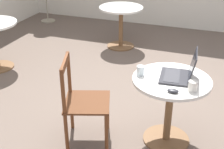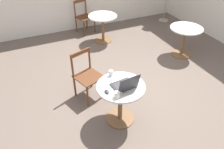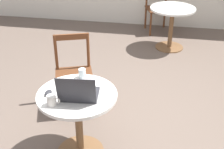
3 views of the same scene
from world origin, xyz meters
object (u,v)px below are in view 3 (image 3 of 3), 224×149
object	(u,v)px
mouse	(48,93)
mug	(52,100)
cafe_table_near	(78,111)
cafe_table_far	(172,19)
laptop	(79,93)
drinking_glass	(82,73)
chair_far_back	(158,8)
chair_near_back	(74,74)

from	to	relation	value
mouse	mug	size ratio (longest dim) A/B	0.84
cafe_table_near	cafe_table_far	distance (m)	2.87
cafe_table_near	laptop	world-z (taller)	laptop
mouse	drinking_glass	world-z (taller)	drinking_glass
cafe_table_near	laptop	size ratio (longest dim) A/B	2.02
cafe_table_near	laptop	xyz separation A→B (m)	(0.04, -0.06, 0.24)
chair_far_back	laptop	size ratio (longest dim) A/B	2.44
chair_far_back	laptop	distance (m)	3.63
mug	laptop	bearing A→B (deg)	35.58
cafe_table_near	chair_far_back	xyz separation A→B (m)	(0.58, 3.52, -0.07)
chair_far_back	drinking_glass	distance (m)	3.29
chair_far_back	cafe_table_near	bearing A→B (deg)	-99.35
chair_near_back	mug	xyz separation A→B (m)	(0.11, -1.00, 0.31)
mouse	cafe_table_near	bearing A→B (deg)	11.91
chair_near_back	drinking_glass	world-z (taller)	chair_near_back
cafe_table_near	drinking_glass	xyz separation A→B (m)	(-0.03, 0.30, 0.24)
drinking_glass	mug	bearing A→B (deg)	-104.90
laptop	mouse	size ratio (longest dim) A/B	3.65
laptop	mouse	distance (m)	0.29
laptop	drinking_glass	size ratio (longest dim) A/B	3.89
cafe_table_far	chair_far_back	xyz separation A→B (m)	(-0.26, 0.77, -0.07)
cafe_table_far	mouse	world-z (taller)	mouse
mug	drinking_glass	distance (m)	0.52
cafe_table_far	drinking_glass	size ratio (longest dim) A/B	7.87
mouse	laptop	bearing A→B (deg)	-2.20
mouse	drinking_glass	distance (m)	0.42
chair_near_back	chair_far_back	bearing A→B (deg)	72.56
laptop	mug	xyz separation A→B (m)	(-0.20, -0.14, -0.01)
chair_near_back	chair_far_back	xyz separation A→B (m)	(0.85, 2.72, 0.00)
cafe_table_far	drinking_glass	xyz separation A→B (m)	(-0.87, -2.45, 0.24)
laptop	drinking_glass	bearing A→B (deg)	100.14
chair_near_back	laptop	world-z (taller)	laptop
chair_near_back	laptop	xyz separation A→B (m)	(0.31, -0.86, 0.31)
mug	drinking_glass	size ratio (longest dim) A/B	1.27
mouse	chair_near_back	bearing A→B (deg)	91.60
chair_far_back	mug	size ratio (longest dim) A/B	7.52
chair_near_back	mouse	bearing A→B (deg)	-88.40
chair_near_back	drinking_glass	size ratio (longest dim) A/B	9.52
cafe_table_far	laptop	bearing A→B (deg)	-105.94
chair_far_back	mug	distance (m)	3.81
drinking_glass	cafe_table_near	bearing A→B (deg)	-84.81
chair_far_back	mouse	bearing A→B (deg)	-103.11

